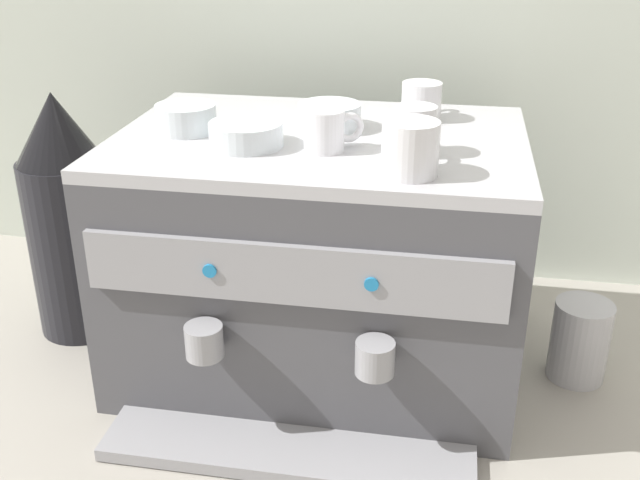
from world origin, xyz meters
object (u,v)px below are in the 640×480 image
Objects in this scene: ceramic_cup_0 at (411,147)px; coffee_grinder at (69,218)px; ceramic_cup_3 at (414,129)px; milk_pitcher at (580,341)px; ceramic_cup_1 at (326,130)px; espresso_machine at (320,254)px; ceramic_bowl_0 at (186,119)px; ceramic_bowl_1 at (246,135)px; ceramic_cup_2 at (422,100)px; ceramic_bowl_2 at (330,117)px.

ceramic_cup_0 reaches higher than coffee_grinder.
milk_pitcher is at bearing 14.86° from ceramic_cup_3.
ceramic_cup_1 reaches higher than coffee_grinder.
ceramic_bowl_0 is (-0.22, -0.01, 0.23)m from espresso_machine.
ceramic_cup_3 is 0.92× the size of ceramic_bowl_0.
ceramic_cup_3 is at bearing -165.14° from milk_pitcher.
ceramic_bowl_0 is at bearing -176.70° from espresso_machine.
ceramic_bowl_1 reaches higher than espresso_machine.
ceramic_cup_0 reaches higher than ceramic_cup_2.
milk_pitcher is (0.30, 0.08, -0.38)m from ceramic_cup_3.
ceramic_cup_0 is at bearing -53.99° from ceramic_bowl_2.
ceramic_bowl_0 is at bearing 159.22° from ceramic_cup_0.
coffee_grinder is at bearing -177.95° from ceramic_bowl_2.
ceramic_bowl_0 is 0.69× the size of milk_pitcher.
milk_pitcher is (0.45, 0.02, -0.14)m from espresso_machine.
ceramic_bowl_2 is (-0.01, 0.12, -0.01)m from ceramic_cup_1.
ceramic_bowl_2 is at bearing 143.43° from ceramic_cup_3.
ceramic_cup_2 is 0.19m from ceramic_cup_3.
espresso_machine is 5.45× the size of ceramic_cup_0.
ceramic_bowl_0 is 0.21× the size of coffee_grinder.
ceramic_cup_0 reaches higher than ceramic_cup_3.
ceramic_bowl_0 is (-0.37, -0.14, -0.01)m from ceramic_cup_2.
ceramic_bowl_1 is 0.44m from coffee_grinder.
ceramic_bowl_0 is at bearing 172.66° from ceramic_cup_3.
ceramic_bowl_1 is 0.25× the size of coffee_grinder.
ceramic_bowl_2 reaches higher than ceramic_bowl_1.
ceramic_bowl_1 is at bearing -26.43° from ceramic_bowl_0.
milk_pitcher is (0.30, 0.17, -0.38)m from ceramic_cup_0.
ceramic_bowl_2 is (0.01, 0.05, 0.23)m from espresso_machine.
ceramic_cup_3 is at bearing -90.49° from ceramic_cup_2.
ceramic_cup_2 is 0.98× the size of ceramic_bowl_2.
ceramic_cup_1 reaches higher than ceramic_bowl_1.
ceramic_cup_3 is (0.13, 0.01, 0.00)m from ceramic_cup_1.
ceramic_bowl_2 is (-0.15, -0.08, -0.01)m from ceramic_cup_2.
ceramic_cup_0 is 0.69m from coffee_grinder.
espresso_machine is 7.42× the size of ceramic_cup_1.
coffee_grinder is at bearing 171.85° from ceramic_cup_3.
ceramic_cup_1 is at bearing -71.79° from espresso_machine.
coffee_grinder is at bearing -170.78° from ceramic_cup_2.
ceramic_bowl_1 is (-0.12, -0.00, -0.01)m from ceramic_cup_1.
ceramic_cup_0 is (0.15, -0.15, 0.25)m from espresso_machine.
ceramic_bowl_1 is (-0.25, -0.20, -0.01)m from ceramic_cup_2.
ceramic_bowl_0 reaches higher than ceramic_bowl_1.
espresso_machine is 5.76× the size of ceramic_bowl_1.
ceramic_cup_0 is at bearing -32.49° from ceramic_cup_1.
coffee_grinder is at bearing 168.67° from ceramic_cup_1.
ceramic_cup_0 is 0.28m from ceramic_cup_2.
milk_pitcher is (0.67, 0.03, -0.37)m from ceramic_bowl_0.
ceramic_bowl_1 is 1.10× the size of ceramic_bowl_2.
ceramic_bowl_1 reaches higher than milk_pitcher.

